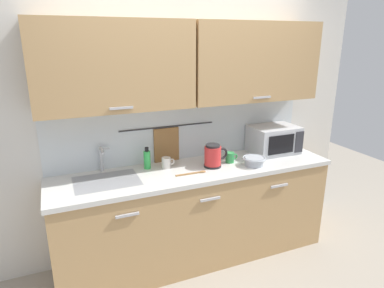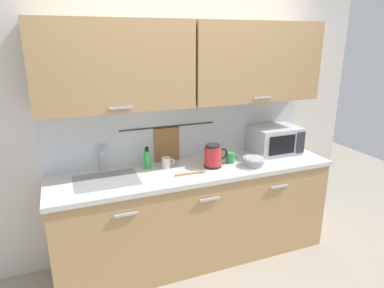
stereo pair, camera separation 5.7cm
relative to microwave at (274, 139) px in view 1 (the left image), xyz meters
name	(u,v)px [view 1 (the left image)]	position (x,y,z in m)	size (l,w,h in m)	color
ground	(208,274)	(-0.90, -0.41, -1.04)	(8.00, 8.00, 0.00)	#9E9384
counter_unit	(194,213)	(-0.91, -0.11, -0.58)	(2.53, 0.64, 0.90)	tan
back_wall_assembly	(185,95)	(-0.90, 0.12, 0.49)	(3.70, 0.41, 2.50)	silver
sink_faucet	(102,156)	(-1.68, 0.12, 0.01)	(0.09, 0.17, 0.22)	#B2B5BA
microwave	(274,139)	(0.00, 0.00, 0.00)	(0.46, 0.35, 0.27)	silver
electric_kettle	(213,156)	(-0.74, -0.13, -0.03)	(0.23, 0.16, 0.21)	black
dish_soap_bottle	(147,159)	(-1.30, 0.05, -0.05)	(0.06, 0.06, 0.20)	green
mug_near_sink	(167,163)	(-1.13, 0.01, -0.09)	(0.12, 0.08, 0.09)	silver
mixing_bowl	(254,161)	(-0.38, -0.25, -0.09)	(0.21, 0.21, 0.08)	#A5ADB7
mug_by_kettle	(230,157)	(-0.54, -0.09, -0.09)	(0.12, 0.08, 0.09)	green
wooden_spoon	(195,173)	(-0.96, -0.22, -0.13)	(0.28, 0.04, 0.01)	#9E7042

